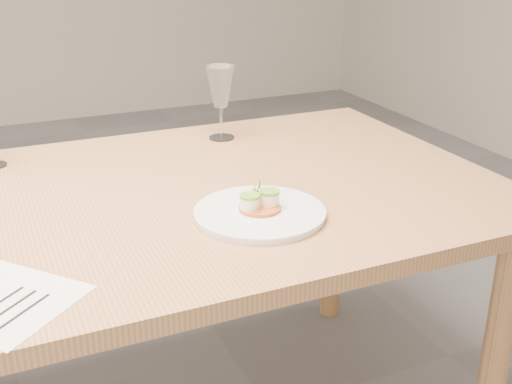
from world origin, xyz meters
name	(u,v)px	position (x,y,z in m)	size (l,w,h in m)	color
dinner_plate	(260,212)	(0.54, -0.21, 0.76)	(0.29, 0.29, 0.07)	white
wine_glass_2	(221,88)	(0.67, 0.35, 0.90)	(0.09, 0.09, 0.22)	white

